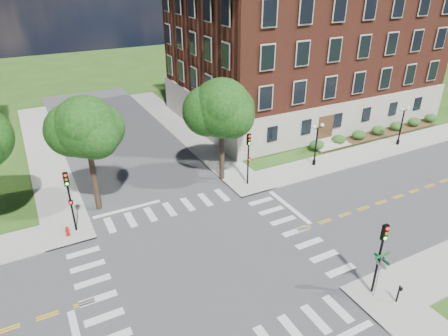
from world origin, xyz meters
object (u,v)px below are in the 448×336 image
traffic_signal_se (381,250)px  twin_lamp_west (316,142)px  street_sign_pole (380,267)px  push_button_post (399,293)px  traffic_signal_nw (69,194)px  fire_hydrant (67,231)px  traffic_signal_ne (248,153)px  twin_lamp_east (402,124)px

traffic_signal_se → twin_lamp_west: bearing=62.4°
street_sign_pole → push_button_post: size_ratio=2.58×
traffic_signal_se → traffic_signal_nw: same height
fire_hydrant → traffic_signal_se: bearing=-43.2°
push_button_post → traffic_signal_ne: bearing=91.5°
traffic_signal_se → twin_lamp_west: traffic_signal_se is taller
twin_lamp_west → fire_hydrant: (-23.23, -0.88, -2.06)m
traffic_signal_se → push_button_post: bearing=-64.2°
traffic_signal_se → push_button_post: (0.62, -1.28, -2.39)m
traffic_signal_se → fire_hydrant: (-15.28, 14.34, -2.72)m
twin_lamp_west → push_button_post: (-7.33, -16.50, -1.73)m
twin_lamp_west → street_sign_pole: twin_lamp_west is taller
street_sign_pole → push_button_post: (0.80, -0.98, -1.51)m
traffic_signal_ne → twin_lamp_east: size_ratio=1.13×
fire_hydrant → traffic_signal_nw: bearing=32.3°
traffic_signal_nw → push_button_post: traffic_signal_nw is taller
traffic_signal_se → fire_hydrant: 21.13m
traffic_signal_ne → twin_lamp_east: 19.16m
twin_lamp_east → traffic_signal_nw: bearing=-179.6°
traffic_signal_nw → twin_lamp_east: traffic_signal_nw is taller
traffic_signal_ne → fire_hydrant: bearing=-177.8°
twin_lamp_east → push_button_post: twin_lamp_east is taller
traffic_signal_se → twin_lamp_east: bearing=37.7°
street_sign_pole → traffic_signal_se: bearing=59.8°
traffic_signal_nw → street_sign_pole: 20.89m
traffic_signal_ne → push_button_post: traffic_signal_ne is taller
twin_lamp_east → street_sign_pole: (-19.51, -15.25, -0.21)m
twin_lamp_west → twin_lamp_east: size_ratio=1.00×
traffic_signal_se → traffic_signal_nw: 20.78m
traffic_signal_ne → twin_lamp_west: bearing=2.2°
traffic_signal_ne → street_sign_pole: size_ratio=1.55×
traffic_signal_se → traffic_signal_nw: (-14.65, 14.73, 0.00)m
twin_lamp_west → twin_lamp_east: 11.38m
street_sign_pole → fire_hydrant: bearing=135.9°
traffic_signal_se → twin_lamp_east: 24.45m
traffic_signal_nw → fire_hydrant: traffic_signal_nw is taller
street_sign_pole → fire_hydrant: 21.12m
twin_lamp_west → fire_hydrant: twin_lamp_west is taller
twin_lamp_west → push_button_post: 18.14m
twin_lamp_east → push_button_post: 24.83m
twin_lamp_west → traffic_signal_se: bearing=-117.6°
traffic_signal_ne → street_sign_pole: (-0.36, -15.23, -0.88)m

